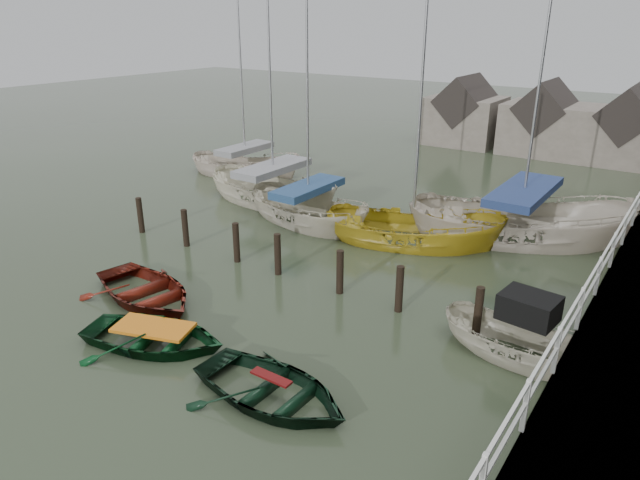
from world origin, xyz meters
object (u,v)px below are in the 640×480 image
Objects in this scene: motorboat at (520,355)px; sailboat_d at (518,238)px; rowboat_dkgreen at (272,400)px; sailboat_b at (308,221)px; rowboat_green at (156,346)px; sailboat_c at (412,243)px; sailboat_a at (274,202)px; sailboat_e at (246,174)px; rowboat_red at (147,299)px.

motorboat is 8.48m from sailboat_d.
rowboat_dkgreen is 11.54m from sailboat_b.
rowboat_dkgreen reaches higher than rowboat_green.
motorboat reaches higher than rowboat_dkgreen.
sailboat_d reaches higher than sailboat_c.
rowboat_dkgreen is 6.21m from motorboat.
sailboat_c is (-5.62, 5.46, -0.09)m from motorboat.
sailboat_c is at bearing -91.66° from sailboat_a.
sailboat_e is at bearing 44.10° from rowboat_dkgreen.
rowboat_dkgreen is (6.11, -1.57, 0.00)m from rowboat_red.
rowboat_dkgreen is 0.35× the size of sailboat_c.
rowboat_red reaches higher than rowboat_green.
sailboat_d reaches higher than rowboat_red.
sailboat_b reaches higher than sailboat_e.
sailboat_a is at bearing 5.56° from rowboat_green.
sailboat_d is (7.60, 3.06, -0.01)m from sailboat_b.
sailboat_b reaches higher than motorboat.
rowboat_green is 12.08m from sailboat_a.
motorboat is (7.87, 4.73, 0.10)m from rowboat_green.
sailboat_b is at bearing 89.57° from sailboat_d.
sailboat_a is at bearing 77.73° from sailboat_d.
motorboat is (10.11, 3.18, 0.10)m from rowboat_red.
rowboat_green is at bearing 90.46° from rowboat_dkgreen.
motorboat is at bearing -61.93° from rowboat_red.
rowboat_red is at bearing -167.71° from sailboat_e.
rowboat_green is 9.18m from motorboat.
sailboat_a is 0.79× the size of sailboat_d.
motorboat is 0.42× the size of sailboat_e.
sailboat_e is (-4.32, 2.98, 0.00)m from sailboat_a.
rowboat_red is at bearing -168.29° from sailboat_b.
sailboat_c is at bearing 107.76° from sailboat_d.
motorboat is 0.32× the size of sailboat_d.
sailboat_c is at bearing 9.83° from rowboat_dkgreen.
sailboat_b is at bearing 10.46° from rowboat_red.
rowboat_red is at bearing 123.64° from sailboat_d.
rowboat_dkgreen is (3.87, -0.02, 0.00)m from rowboat_green.
sailboat_c is (7.25, -0.80, -0.05)m from sailboat_a.
sailboat_d is at bearing -56.25° from sailboat_b.
sailboat_b is 8.19m from sailboat_d.
rowboat_red is 6.31m from rowboat_dkgreen.
rowboat_red is 13.62m from sailboat_d.
motorboat is (4.00, 4.75, 0.10)m from rowboat_dkgreen.
sailboat_a is at bearing 26.97° from rowboat_red.
sailboat_b is at bearing 32.62° from rowboat_dkgreen.
rowboat_dkgreen is 0.90× the size of motorboat.
sailboat_b is 4.48m from sailboat_c.
sailboat_b is (-10.09, 5.05, -0.04)m from motorboat.
motorboat is 7.84m from sailboat_c.
sailboat_a is 3.05m from sailboat_b.
motorboat is at bearing -135.69° from sailboat_e.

